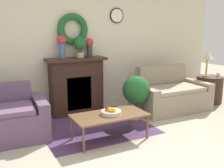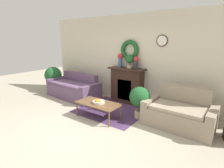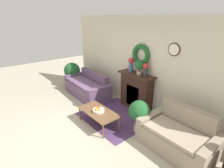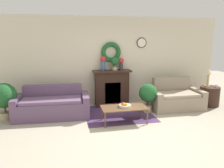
{
  "view_description": "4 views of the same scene",
  "coord_description": "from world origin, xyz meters",
  "views": [
    {
      "loc": [
        -1.8,
        -2.49,
        1.68
      ],
      "look_at": [
        0.12,
        1.2,
        0.78
      ],
      "focal_mm": 42.0,
      "sensor_mm": 36.0,
      "label": 1
    },
    {
      "loc": [
        2.61,
        -2.31,
        1.93
      ],
      "look_at": [
        -0.13,
        1.51,
        0.75
      ],
      "focal_mm": 28.0,
      "sensor_mm": 36.0,
      "label": 2
    },
    {
      "loc": [
        3.13,
        -1.37,
        2.65
      ],
      "look_at": [
        -0.31,
        1.5,
        0.91
      ],
      "focal_mm": 28.0,
      "sensor_mm": 36.0,
      "label": 3
    },
    {
      "loc": [
        -1.46,
        -4.12,
        2.08
      ],
      "look_at": [
        -0.32,
        1.22,
        0.91
      ],
      "focal_mm": 35.0,
      "sensor_mm": 36.0,
      "label": 4
    }
  ],
  "objects": [
    {
      "name": "ground_plane",
      "position": [
        0.0,
        0.0,
        0.0
      ],
      "size": [
        16.0,
        16.0,
        0.0
      ],
      "primitive_type": "plane",
      "color": "#ADA38E"
    },
    {
      "name": "floor_rug",
      "position": [
        -0.09,
        1.49,
        0.0
      ],
      "size": [
        1.83,
        1.68,
        0.01
      ],
      "color": "#4C335B",
      "rests_on": "ground_plane"
    },
    {
      "name": "wall_back",
      "position": [
        -0.0,
        2.48,
        1.36
      ],
      "size": [
        6.8,
        0.19,
        2.7
      ],
      "color": "beige",
      "rests_on": "ground_plane"
    },
    {
      "name": "fireplace",
      "position": [
        -0.1,
        2.27,
        0.56
      ],
      "size": [
        1.15,
        0.41,
        1.11
      ],
      "color": "#331E16",
      "rests_on": "ground_plane"
    },
    {
      "name": "couch_left",
      "position": [
        -1.85,
        1.64,
        0.3
      ],
      "size": [
        1.97,
        0.95,
        0.81
      ],
      "rotation": [
        0.0,
        0.0,
        -0.05
      ],
      "color": "#604766",
      "rests_on": "ground_plane"
    },
    {
      "name": "loveseat_right",
      "position": [
        1.7,
        1.63,
        0.31
      ],
      "size": [
        1.53,
        0.93,
        0.89
      ],
      "rotation": [
        0.0,
        0.0,
        -0.02
      ],
      "color": "gray",
      "rests_on": "ground_plane"
    },
    {
      "name": "coffee_table",
      "position": [
        -0.09,
        0.86,
        0.36
      ],
      "size": [
        1.13,
        0.58,
        0.4
      ],
      "color": "brown",
      "rests_on": "ground_plane"
    },
    {
      "name": "fruit_bowl",
      "position": [
        -0.07,
        0.85,
        0.44
      ],
      "size": [
        0.3,
        0.3,
        0.12
      ],
      "color": "beige",
      "rests_on": "coffee_table"
    },
    {
      "name": "side_table_by_loveseat",
      "position": [
        2.87,
        1.64,
        0.3
      ],
      "size": [
        0.59,
        0.59,
        0.6
      ],
      "color": "#331E16",
      "rests_on": "ground_plane"
    },
    {
      "name": "table_lamp",
      "position": [
        2.79,
        1.7,
        1.04
      ],
      "size": [
        0.26,
        0.26,
        0.56
      ],
      "color": "#B28E42",
      "rests_on": "side_table_by_loveseat"
    },
    {
      "name": "mug",
      "position": [
        3.0,
        1.54,
        0.64
      ],
      "size": [
        0.07,
        0.07,
        0.09
      ],
      "color": "silver",
      "rests_on": "side_table_by_loveseat"
    },
    {
      "name": "vase_on_mantel_left",
      "position": [
        -0.37,
        2.28,
        1.36
      ],
      "size": [
        0.18,
        0.18,
        0.43
      ],
      "color": "#3D5684",
      "rests_on": "fireplace"
    },
    {
      "name": "vase_on_mantel_right",
      "position": [
        0.19,
        2.28,
        1.32
      ],
      "size": [
        0.16,
        0.16,
        0.36
      ],
      "color": "#2D2D33",
      "rests_on": "fireplace"
    },
    {
      "name": "potted_plant_on_mantel",
      "position": [
        -0.01,
        2.26,
        1.36
      ],
      "size": [
        0.26,
        0.26,
        0.41
      ],
      "color": "tan",
      "rests_on": "fireplace"
    },
    {
      "name": "potted_plant_floor_by_couch",
      "position": [
        -3.03,
        1.69,
        0.6
      ],
      "size": [
        0.64,
        0.64,
        0.95
      ],
      "color": "tan",
      "rests_on": "ground_plane"
    },
    {
      "name": "potted_plant_floor_by_loveseat",
      "position": [
        0.76,
        1.45,
        0.52
      ],
      "size": [
        0.51,
        0.51,
        0.81
      ],
      "color": "tan",
      "rests_on": "ground_plane"
    }
  ]
}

